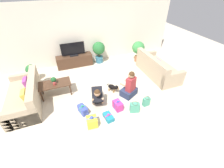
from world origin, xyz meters
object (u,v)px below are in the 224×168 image
at_px(dog, 113,87).
at_px(gift_box_b, 92,122).
at_px(tv_console, 75,61).
at_px(gift_bag_a, 135,107).
at_px(person_kneeling, 97,95).
at_px(potted_plant_corner_left, 32,71).
at_px(person_sitting, 130,87).
at_px(potted_plant_corner_right, 138,49).
at_px(gift_box_a, 118,105).
at_px(sofa_left, 26,97).
at_px(gift_bag_b, 146,102).
at_px(coffee_table, 55,85).
at_px(tabletop_plant, 54,80).
at_px(potted_plant_back_right, 99,50).
at_px(gift_box_d, 83,110).
at_px(tv, 73,50).
at_px(gift_box_c, 108,117).
at_px(mug, 54,84).
at_px(sofa_right, 157,69).

relative_size(dog, gift_box_b, 1.14).
height_order(tv_console, gift_bag_a, tv_console).
xyz_separation_m(tv_console, person_kneeling, (0.26, -2.69, 0.08)).
xyz_separation_m(potted_plant_corner_left, person_sitting, (3.05, -2.10, -0.05)).
distance_m(potted_plant_corner_right, gift_box_a, 3.33).
bearing_deg(sofa_left, gift_bag_b, 67.96).
xyz_separation_m(coffee_table, tabletop_plant, (-0.00, 0.02, 0.18)).
distance_m(potted_plant_back_right, gift_box_d, 3.24).
bearing_deg(gift_bag_b, gift_box_a, 168.49).
xyz_separation_m(tv, gift_bag_b, (1.64, -3.33, -0.60)).
bearing_deg(gift_box_c, gift_bag_a, -0.76).
bearing_deg(tv, gift_bag_a, -71.04).
relative_size(gift_box_b, gift_bag_a, 1.05).
relative_size(potted_plant_corner_right, gift_bag_a, 2.84).
xyz_separation_m(gift_box_b, mug, (-0.79, 1.62, 0.36)).
distance_m(gift_box_c, mug, 2.06).
distance_m(sofa_right, tv, 3.56).
distance_m(dog, gift_box_c, 1.24).
bearing_deg(gift_bag_b, mug, 150.28).
distance_m(sofa_left, mug, 0.93).
relative_size(coffee_table, potted_plant_corner_left, 1.51).
relative_size(gift_box_d, gift_bag_a, 1.15).
xyz_separation_m(sofa_right, person_kneeling, (-2.71, -0.77, 0.03)).
bearing_deg(person_sitting, gift_box_a, 8.96).
distance_m(potted_plant_back_right, potted_plant_corner_left, 2.86).
relative_size(sofa_right, mug, 16.47).
height_order(potted_plant_corner_right, gift_box_b, potted_plant_corner_right).
height_order(potted_plant_corner_right, dog, potted_plant_corner_right).
relative_size(potted_plant_back_right, person_sitting, 1.02).
distance_m(coffee_table, gift_box_d, 1.36).
distance_m(tv, gift_box_b, 3.54).
relative_size(potted_plant_corner_left, gift_bag_a, 2.02).
bearing_deg(gift_box_b, potted_plant_corner_right, 44.47).
relative_size(tv, gift_bag_b, 3.09).
bearing_deg(coffee_table, gift_bag_b, -31.13).
distance_m(potted_plant_corner_right, gift_bag_b, 3.02).
bearing_deg(sofa_right, person_sitting, 115.71).
height_order(tv, gift_box_b, tv).
relative_size(coffee_table, person_kneeling, 1.29).
xyz_separation_m(dog, gift_box_d, (-1.20, -0.60, -0.07)).
xyz_separation_m(potted_plant_back_right, person_kneeling, (-0.86, -2.64, -0.27)).
xyz_separation_m(coffee_table, gift_bag_a, (2.11, -1.66, -0.25)).
bearing_deg(potted_plant_back_right, gift_box_d, -115.69).
xyz_separation_m(coffee_table, potted_plant_back_right, (2.05, 1.73, 0.19)).
height_order(sofa_left, mug, sofa_left).
height_order(gift_box_a, gift_box_b, gift_box_b).
relative_size(tv, potted_plant_back_right, 1.02).
bearing_deg(tabletop_plant, person_sitting, -22.09).
height_order(sofa_right, gift_box_d, sofa_right).
bearing_deg(tv_console, gift_box_a, -76.52).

